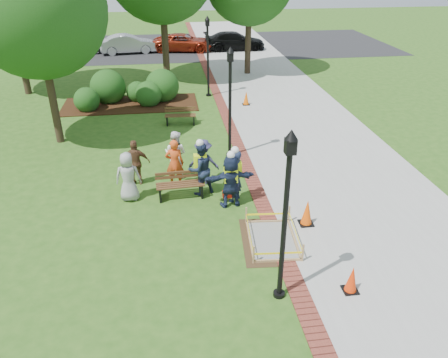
{
  "coord_description": "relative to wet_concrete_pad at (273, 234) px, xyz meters",
  "views": [
    {
      "loc": [
        -1.13,
        -10.65,
        7.38
      ],
      "look_at": [
        0.5,
        1.2,
        1.0
      ],
      "focal_mm": 35.0,
      "sensor_mm": 36.0,
      "label": 1
    }
  ],
  "objects": [
    {
      "name": "shrub_e",
      "position": [
        -4.23,
        13.48,
        -0.23
      ],
      "size": [
        1.13,
        1.13,
        1.13
      ],
      "primitive_type": "sphere",
      "color": "#1B4814",
      "rests_on": "ground"
    },
    {
      "name": "wet_concrete_pad",
      "position": [
        0.0,
        0.0,
        0.0
      ],
      "size": [
        1.88,
        2.43,
        0.55
      ],
      "color": "#47331E",
      "rests_on": "ground"
    },
    {
      "name": "casual_person_a",
      "position": [
        -4.1,
        2.91,
        0.6
      ],
      "size": [
        0.54,
        0.35,
        1.67
      ],
      "color": "#979797",
      "rests_on": "ground"
    },
    {
      "name": "parked_car_c",
      "position": [
        -1.05,
        25.93,
        -0.23
      ],
      "size": [
        2.59,
        4.7,
        1.45
      ],
      "primitive_type": "imported",
      "rotation": [
        0.0,
        0.0,
        1.42
      ],
      "color": "maroon",
      "rests_on": "ground"
    },
    {
      "name": "casual_person_d",
      "position": [
        -3.9,
        3.97,
        0.58
      ],
      "size": [
        0.53,
        0.34,
        1.64
      ],
      "color": "brown",
      "rests_on": "ground"
    },
    {
      "name": "hivis_worker_c",
      "position": [
        -1.75,
        3.01,
        0.74
      ],
      "size": [
        0.68,
        0.56,
        1.97
      ],
      "color": "#1B1D47",
      "rests_on": "ground"
    },
    {
      "name": "tree_left",
      "position": [
        -7.33,
        8.26,
        5.16
      ],
      "size": [
        5.3,
        5.3,
        8.05
      ],
      "color": "#3D2D1E",
      "rests_on": "ground"
    },
    {
      "name": "cone_back",
      "position": [
        1.2,
        0.69,
        0.17
      ],
      "size": [
        0.42,
        0.42,
        0.83
      ],
      "color": "black",
      "rests_on": "ground"
    },
    {
      "name": "hivis_worker_a",
      "position": [
        -0.88,
        2.09,
        0.71
      ],
      "size": [
        0.6,
        0.42,
        1.91
      ],
      "color": "#181F40",
      "rests_on": "ground"
    },
    {
      "name": "shrub_a",
      "position": [
        -6.7,
        12.22,
        -0.23
      ],
      "size": [
        1.28,
        1.28,
        1.28
      ],
      "primitive_type": "sphere",
      "color": "#1B4814",
      "rests_on": "ground"
    },
    {
      "name": "parked_car_a",
      "position": [
        -9.22,
        25.96,
        -0.23
      ],
      "size": [
        2.93,
        4.74,
        1.44
      ],
      "primitive_type": "imported",
      "rotation": [
        0.0,
        0.0,
        1.82
      ],
      "color": "#262729",
      "rests_on": "ground"
    },
    {
      "name": "sidewalk",
      "position": [
        3.4,
        10.84,
        -0.22
      ],
      "size": [
        6.0,
        60.0,
        0.02
      ],
      "primitive_type": "cube",
      "color": "#9E9E99",
      "rests_on": "ground"
    },
    {
      "name": "parked_car_b",
      "position": [
        -5.36,
        25.68,
        -0.23
      ],
      "size": [
        2.68,
        4.98,
        1.55
      ],
      "primitive_type": "imported",
      "rotation": [
        0.0,
        0.0,
        1.7
      ],
      "color": "#A4A4A9",
      "rests_on": "ground"
    },
    {
      "name": "casual_person_e",
      "position": [
        -1.58,
        3.73,
        0.58
      ],
      "size": [
        0.58,
        0.43,
        1.63
      ],
      "color": "#343257",
      "rests_on": "ground"
    },
    {
      "name": "casual_person_c",
      "position": [
        -2.52,
        4.42,
        0.62
      ],
      "size": [
        0.65,
        0.57,
        1.72
      ],
      "color": "white",
      "rests_on": "ground"
    },
    {
      "name": "shrub_b",
      "position": [
        -5.75,
        13.53,
        -0.23
      ],
      "size": [
        1.87,
        1.87,
        1.87
      ],
      "primitive_type": "sphere",
      "color": "#1B4814",
      "rests_on": "ground"
    },
    {
      "name": "hivis_worker_b",
      "position": [
        -0.71,
        2.4,
        0.72
      ],
      "size": [
        0.65,
        0.67,
        1.92
      ],
      "color": "#1A2A44",
      "rests_on": "ground"
    },
    {
      "name": "cone_front",
      "position": [
        1.39,
        -2.25,
        0.12
      ],
      "size": [
        0.37,
        0.37,
        0.73
      ],
      "color": "black",
      "rests_on": "ground"
    },
    {
      "name": "cone_far",
      "position": [
        1.44,
        11.98,
        0.12
      ],
      "size": [
        0.37,
        0.37,
        0.73
      ],
      "color": "black",
      "rests_on": "ground"
    },
    {
      "name": "lamp_near",
      "position": [
        -0.35,
        -2.16,
        2.25
      ],
      "size": [
        0.28,
        0.28,
        4.26
      ],
      "color": "black",
      "rests_on": "ground"
    },
    {
      "name": "brick_edging",
      "position": [
        0.15,
        10.84,
        -0.22
      ],
      "size": [
        0.5,
        60.0,
        0.03
      ],
      "primitive_type": "cube",
      "color": "maroon",
      "rests_on": "ground"
    },
    {
      "name": "bench_far",
      "position": [
        -2.12,
        9.61,
        0.01
      ],
      "size": [
        1.46,
        0.57,
        0.78
      ],
      "color": "brown",
      "rests_on": "ground"
    },
    {
      "name": "parking_lot",
      "position": [
        -1.6,
        27.84,
        -0.23
      ],
      "size": [
        36.0,
        12.0,
        0.01
      ],
      "primitive_type": "cube",
      "color": "black",
      "rests_on": "ground"
    },
    {
      "name": "casual_person_b",
      "position": [
        -2.58,
        3.64,
        0.63
      ],
      "size": [
        0.59,
        0.42,
        1.73
      ],
      "color": "#D84819",
      "rests_on": "ground"
    },
    {
      "name": "shrub_c",
      "position": [
        -3.62,
        12.64,
        -0.23
      ],
      "size": [
        1.38,
        1.38,
        1.38
      ],
      "primitive_type": "sphere",
      "color": "#1B4814",
      "rests_on": "ground"
    },
    {
      "name": "lamp_far",
      "position": [
        -0.35,
        13.84,
        2.25
      ],
      "size": [
        0.28,
        0.28,
        4.26
      ],
      "color": "black",
      "rests_on": "ground"
    },
    {
      "name": "mulch_bed",
      "position": [
        -4.6,
        12.84,
        -0.21
      ],
      "size": [
        7.0,
        3.0,
        0.05
      ],
      "primitive_type": "cube",
      "color": "#381E0F",
      "rests_on": "ground"
    },
    {
      "name": "shrub_d",
      "position": [
        -2.89,
        13.46,
        -0.23
      ],
      "size": [
        1.8,
        1.8,
        1.8
      ],
      "primitive_type": "sphere",
      "color": "#1B4814",
      "rests_on": "ground"
    },
    {
      "name": "bench_near",
      "position": [
        -2.45,
        2.82,
        0.04
      ],
      "size": [
        1.6,
        0.63,
        0.85
      ],
      "color": "brown",
      "rests_on": "ground"
    },
    {
      "name": "parked_car_d",
      "position": [
        3.01,
        25.77,
        -0.23
      ],
      "size": [
        2.09,
        4.73,
        1.54
      ],
      "primitive_type": "imported",
      "rotation": [
        0.0,
        0.0,
        1.58
      ],
      "color": "black",
      "rests_on": "ground"
    },
    {
      "name": "ground",
      "position": [
        -1.6,
        0.84,
        -0.23
      ],
      "size": [
        100.0,
        100.0,
        0.0
      ],
      "primitive_type": "plane",
      "color": "#285116",
      "rests_on": "ground"
    },
    {
      "name": "lamp_mid",
      "position": [
        -0.35,
        5.84,
        2.25
      ],
      "size": [
        0.28,
        0.28,
        4.26
      ],
      "color": "black",
      "rests_on": "ground"
    },
    {
      "name": "toolbox",
      "position": [
        -0.86,
        2.63,
        -0.13
      ],
      "size": [
        0.42,
        0.24,
        0.2
      ],
      "primitive_type": "cube",
      "rotation": [
        0.0,
        0.0,
        0.04
      ],
      "color": "#9C180C",
      "rests_on": "ground"
    }
  ]
}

